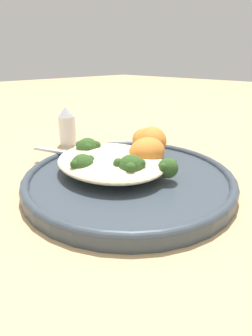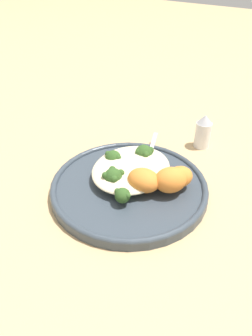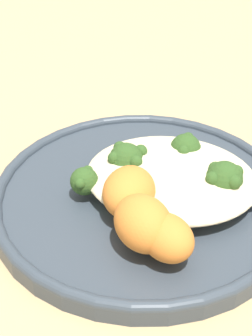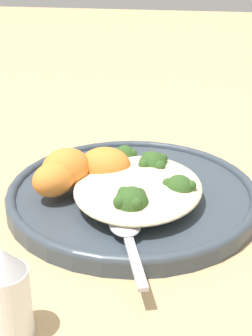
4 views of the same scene
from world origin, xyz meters
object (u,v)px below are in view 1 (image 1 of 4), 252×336
object	(u,v)px
sweet_potato_chunk_1	(147,152)
broccoli_stalk_1	(93,165)
broccoli_stalk_0	(101,152)
salt_shaker	(67,126)
broccoli_stalk_3	(158,166)
sweet_potato_chunk_0	(152,141)
quinoa_mound	(111,161)
broccoli_stalk_2	(131,167)
sweet_potato_chunk_2	(144,140)
spoon	(76,153)
plate	(129,178)

from	to	relation	value
sweet_potato_chunk_1	broccoli_stalk_1	bearing A→B (deg)	-112.24
broccoli_stalk_1	sweet_potato_chunk_1	bearing A→B (deg)	170.37
broccoli_stalk_0	salt_shaker	world-z (taller)	salt_shaker
broccoli_stalk_3	sweet_potato_chunk_0	bearing A→B (deg)	140.67
broccoli_stalk_0	quinoa_mound	bearing A→B (deg)	133.25
sweet_potato_chunk_1	salt_shaker	world-z (taller)	salt_shaker
broccoli_stalk_0	broccoli_stalk_2	size ratio (longest dim) A/B	1.39
quinoa_mound	broccoli_stalk_0	size ratio (longest dim) A/B	1.46
quinoa_mound	sweet_potato_chunk_2	distance (m)	0.09
broccoli_stalk_1	salt_shaker	xyz separation A→B (m)	(-0.20, 0.09, 0.00)
spoon	sweet_potato_chunk_1	bearing A→B (deg)	-177.13
quinoa_mound	broccoli_stalk_2	world-z (taller)	broccoli_stalk_2
broccoli_stalk_1	sweet_potato_chunk_0	distance (m)	0.12
plate	sweet_potato_chunk_1	size ratio (longest dim) A/B	4.93
broccoli_stalk_0	broccoli_stalk_1	distance (m)	0.05
broccoli_stalk_0	broccoli_stalk_3	world-z (taller)	broccoli_stalk_0
sweet_potato_chunk_2	spoon	bearing A→B (deg)	-123.54
plate	sweet_potato_chunk_2	bearing A→B (deg)	117.11
sweet_potato_chunk_2	salt_shaker	bearing A→B (deg)	-170.79
sweet_potato_chunk_1	sweet_potato_chunk_2	distance (m)	0.07
sweet_potato_chunk_1	broccoli_stalk_2	bearing A→B (deg)	-74.70
broccoli_stalk_2	spoon	bearing A→B (deg)	-126.18
broccoli_stalk_2	spoon	world-z (taller)	broccoli_stalk_2
broccoli_stalk_2	salt_shaker	distance (m)	0.25
broccoli_stalk_0	broccoli_stalk_2	xyz separation A→B (m)	(0.07, -0.01, 0.00)
quinoa_mound	broccoli_stalk_2	xyz separation A→B (m)	(0.04, -0.00, 0.00)
sweet_potato_chunk_1	sweet_potato_chunk_2	world-z (taller)	sweet_potato_chunk_1
sweet_potato_chunk_2	broccoli_stalk_2	bearing A→B (deg)	-58.28
sweet_potato_chunk_2	spoon	xyz separation A→B (m)	(-0.06, -0.10, -0.02)
quinoa_mound	sweet_potato_chunk_2	bearing A→B (deg)	99.94
plate	broccoli_stalk_2	world-z (taller)	broccoli_stalk_2
broccoli_stalk_1	plate	bearing A→B (deg)	160.59
broccoli_stalk_0	spoon	xyz separation A→B (m)	(-0.05, -0.01, -0.01)
spoon	broccoli_stalk_1	bearing A→B (deg)	139.27
broccoli_stalk_1	sweet_potato_chunk_2	bearing A→B (deg)	-160.68
broccoli_stalk_1	salt_shaker	world-z (taller)	salt_shaker
salt_shaker	plate	bearing A→B (deg)	-12.57
broccoli_stalk_1	broccoli_stalk_3	bearing A→B (deg)	148.56
sweet_potato_chunk_1	sweet_potato_chunk_2	xyz separation A→B (m)	(-0.05, 0.05, -0.00)
broccoli_stalk_1	sweet_potato_chunk_0	world-z (taller)	sweet_potato_chunk_0
sweet_potato_chunk_2	salt_shaker	distance (m)	0.19
broccoli_stalk_0	broccoli_stalk_1	xyz separation A→B (m)	(0.03, -0.04, -0.00)
broccoli_stalk_1	broccoli_stalk_2	xyz separation A→B (m)	(0.04, 0.03, 0.00)
plate	quinoa_mound	size ratio (longest dim) A/B	1.77
broccoli_stalk_1	broccoli_stalk_3	world-z (taller)	broccoli_stalk_1
sweet_potato_chunk_2	plate	bearing A→B (deg)	-62.89
broccoli_stalk_1	spoon	bearing A→B (deg)	-97.25
sweet_potato_chunk_1	spoon	bearing A→B (deg)	-156.25
broccoli_stalk_0	sweet_potato_chunk_2	world-z (taller)	sweet_potato_chunk_2
broccoli_stalk_3	sweet_potato_chunk_1	distance (m)	0.03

